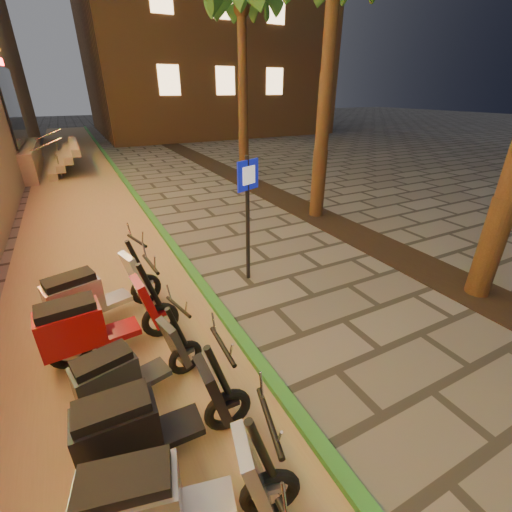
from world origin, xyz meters
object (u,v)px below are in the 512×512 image
scooter_8 (128,371)px  scooter_9 (95,324)px  pedestrian_sign (248,203)px  scooter_6 (168,500)px  scooter_7 (148,423)px  scooter_10 (93,294)px

scooter_8 → scooter_9: scooter_9 is taller
pedestrian_sign → scooter_6: bearing=-146.9°
scooter_6 → scooter_8: scooter_6 is taller
scooter_7 → scooter_10: size_ratio=0.97×
pedestrian_sign → scooter_10: (-2.83, -0.22, -1.01)m
scooter_7 → scooter_10: scooter_10 is taller
scooter_9 → scooter_10: scooter_9 is taller
pedestrian_sign → scooter_8: bearing=-163.7°
scooter_6 → scooter_10: bearing=107.8°
scooter_8 → scooter_10: 1.89m
scooter_7 → scooter_9: 1.89m
scooter_8 → scooter_10: bearing=83.1°
scooter_8 → scooter_6: bearing=-101.6°
pedestrian_sign → scooter_7: (-2.55, -2.94, -1.03)m
pedestrian_sign → scooter_8: pedestrian_sign is taller
scooter_7 → scooter_9: bearing=101.0°
scooter_8 → scooter_9: size_ratio=0.85×
scooter_7 → scooter_9: (-0.31, 1.86, 0.03)m
scooter_10 → scooter_6: bearing=-101.3°
scooter_6 → scooter_8: bearing=105.2°
scooter_9 → pedestrian_sign: bearing=15.7°
scooter_8 → scooter_10: size_ratio=0.87×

